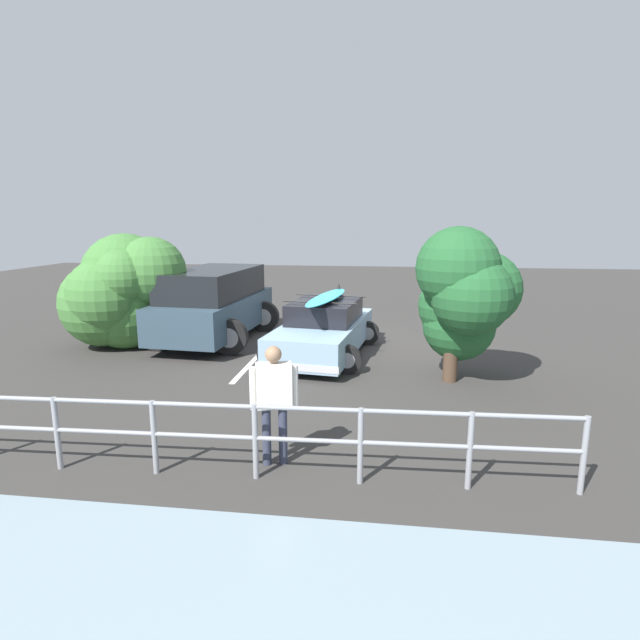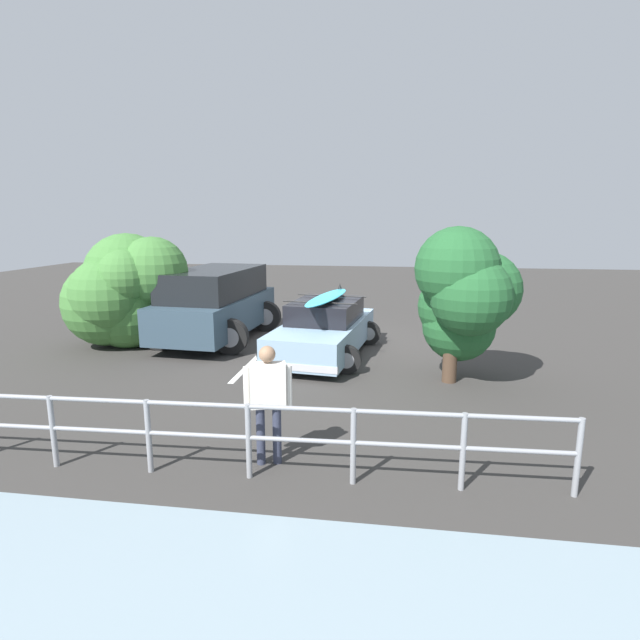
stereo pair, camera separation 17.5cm
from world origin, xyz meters
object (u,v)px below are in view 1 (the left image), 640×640
bush_near_left (466,294)px  bush_near_right (119,293)px  suv_car (214,304)px  sedan_car (324,329)px  person_bystander (274,394)px

bush_near_left → bush_near_right: (7.92, -1.62, -0.37)m
suv_car → bush_near_right: size_ratio=1.48×
suv_car → bush_near_right: 2.29m
suv_car → bush_near_left: bearing=156.1°
suv_car → bush_near_right: bush_near_right is taller
bush_near_left → bush_near_right: bush_near_left is taller
sedan_car → bush_near_left: bearing=152.1°
sedan_car → bush_near_left: bush_near_left is taller
person_bystander → bush_near_left: bush_near_left is taller
suv_car → bush_near_right: bearing=26.0°
person_bystander → bush_near_left: 4.84m
bush_near_left → bush_near_right: bearing=-11.5°
sedan_car → bush_near_right: (5.02, -0.08, 0.73)m
bush_near_right → sedan_car: bearing=179.1°
person_bystander → bush_near_left: bearing=-127.0°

